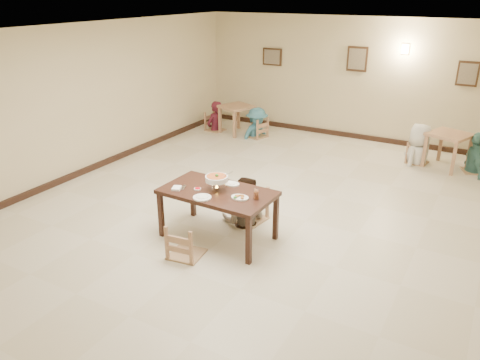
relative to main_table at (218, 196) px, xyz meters
The scene contains 30 objects.
floor 1.39m from the main_table, 85.55° to the left, with size 10.00×10.00×0.00m, color beige.
ceiling 2.58m from the main_table, 85.55° to the left, with size 10.00×10.00×0.00m, color white.
wall_back 6.24m from the main_table, 89.14° to the left, with size 10.00×10.00×0.00m, color beige.
wall_left 4.16m from the main_table, 163.09° to the left, with size 10.00×10.00×0.00m, color beige.
baseboard_back 6.19m from the main_table, 89.14° to the left, with size 8.00×0.06×0.12m, color black.
baseboard_left 4.11m from the main_table, 162.97° to the left, with size 0.06×10.00×0.12m, color black.
picture_a 6.60m from the main_table, 108.93° to the left, with size 0.55×0.04×0.45m.
picture_b 6.28m from the main_table, 88.21° to the left, with size 0.50×0.04×0.60m.
picture_c 6.81m from the main_table, 66.34° to the left, with size 0.45×0.04×0.55m.
wall_sconce 6.48m from the main_table, 78.13° to the left, with size 0.16×0.05×0.22m, color #FFD88C.
main_table is the anchor object (origin of this frame).
chair_far 0.79m from the main_table, 79.70° to the left, with size 0.50×0.50×1.07m.
chair_near 0.72m from the main_table, 100.28° to the right, with size 0.47×0.47×0.99m.
main_diner 0.66m from the main_table, 81.63° to the left, with size 0.77×0.60×1.59m, color gray.
curry_warmer 0.27m from the main_table, 138.82° to the left, with size 0.39×0.35×0.31m.
rice_plate_far 0.33m from the main_table, 80.45° to the left, with size 0.27×0.27×0.06m.
rice_plate_near 0.35m from the main_table, 98.55° to the right, with size 0.27×0.27×0.06m.
fried_plate 0.44m from the main_table, ahead, with size 0.26×0.26×0.06m.
chili_dish 0.32m from the main_table, 158.94° to the right, with size 0.11×0.11×0.02m.
napkin_cutlery 0.63m from the main_table, 156.51° to the right, with size 0.21×0.27×0.03m.
drink_glass 0.66m from the main_table, ahead, with size 0.08×0.08×0.15m.
bg_table_left 5.66m from the main_table, 117.07° to the left, with size 0.97×0.97×0.75m.
bg_table_right 5.67m from the main_table, 62.25° to the left, with size 1.00×1.00×0.77m.
bg_chair_ll 5.92m from the main_table, 122.77° to the left, with size 0.45×0.45×0.96m.
bg_chair_lr 5.38m from the main_table, 111.30° to the left, with size 0.46×0.46×0.97m.
bg_chair_rl 5.44m from the main_table, 67.65° to the left, with size 0.42×0.42×0.90m.
bg_chair_rr 5.99m from the main_table, 57.56° to the left, with size 0.43×0.43×0.92m.
bg_diner_a 5.91m from the main_table, 122.77° to the left, with size 0.59×0.39×1.62m, color #4F1624.
bg_diner_b 5.37m from the main_table, 111.30° to the left, with size 1.00×0.57×1.54m, color teal.
bg_diner_c 5.44m from the main_table, 67.65° to the left, with size 0.87×0.57×1.78m, color silver.
Camera 1 is at (3.37, -6.60, 3.61)m, focal length 35.00 mm.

